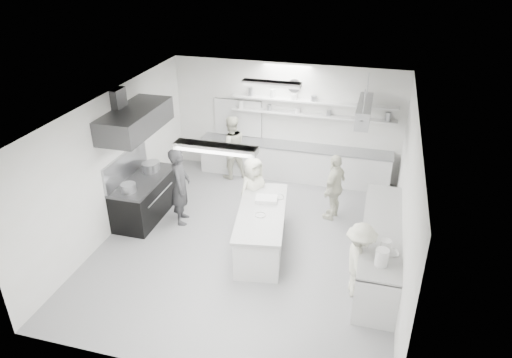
% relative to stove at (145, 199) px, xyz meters
% --- Properties ---
extents(floor, '(6.00, 7.00, 0.02)m').
position_rel_stove_xyz_m(floor, '(2.60, -0.40, -0.46)').
color(floor, gray).
rests_on(floor, ground).
extents(ceiling, '(6.00, 7.00, 0.02)m').
position_rel_stove_xyz_m(ceiling, '(2.60, -0.40, 2.56)').
color(ceiling, silver).
rests_on(ceiling, wall_back).
extents(wall_back, '(6.00, 0.04, 3.00)m').
position_rel_stove_xyz_m(wall_back, '(2.60, 3.10, 1.05)').
color(wall_back, silver).
rests_on(wall_back, floor).
extents(wall_front, '(6.00, 0.04, 3.00)m').
position_rel_stove_xyz_m(wall_front, '(2.60, -3.90, 1.05)').
color(wall_front, silver).
rests_on(wall_front, floor).
extents(wall_left, '(0.04, 7.00, 3.00)m').
position_rel_stove_xyz_m(wall_left, '(-0.40, -0.40, 1.05)').
color(wall_left, silver).
rests_on(wall_left, floor).
extents(wall_right, '(0.04, 7.00, 3.00)m').
position_rel_stove_xyz_m(wall_right, '(5.60, -0.40, 1.05)').
color(wall_right, silver).
rests_on(wall_right, floor).
extents(stove, '(0.80, 1.80, 0.90)m').
position_rel_stove_xyz_m(stove, '(0.00, 0.00, 0.00)').
color(stove, black).
rests_on(stove, floor).
extents(exhaust_hood, '(0.85, 2.00, 0.50)m').
position_rel_stove_xyz_m(exhaust_hood, '(0.00, -0.00, 1.90)').
color(exhaust_hood, '#3C3C3E').
rests_on(exhaust_hood, wall_left).
extents(back_counter, '(5.00, 0.60, 0.92)m').
position_rel_stove_xyz_m(back_counter, '(2.90, 2.80, 0.01)').
color(back_counter, silver).
rests_on(back_counter, floor).
extents(shelf_lower, '(4.20, 0.26, 0.04)m').
position_rel_stove_xyz_m(shelf_lower, '(3.30, 2.97, 1.30)').
color(shelf_lower, silver).
rests_on(shelf_lower, wall_back).
extents(shelf_upper, '(4.20, 0.26, 0.04)m').
position_rel_stove_xyz_m(shelf_upper, '(3.30, 2.97, 1.65)').
color(shelf_upper, silver).
rests_on(shelf_upper, wall_back).
extents(pass_through_window, '(1.30, 0.04, 1.00)m').
position_rel_stove_xyz_m(pass_through_window, '(1.30, 3.08, 1.00)').
color(pass_through_window, black).
rests_on(pass_through_window, wall_back).
extents(wall_clock, '(0.32, 0.05, 0.32)m').
position_rel_stove_xyz_m(wall_clock, '(2.80, 3.06, 2.00)').
color(wall_clock, white).
rests_on(wall_clock, wall_back).
extents(right_counter, '(0.74, 3.30, 0.94)m').
position_rel_stove_xyz_m(right_counter, '(5.25, -0.60, 0.02)').
color(right_counter, silver).
rests_on(right_counter, floor).
extents(pot_rack, '(0.30, 1.60, 0.40)m').
position_rel_stove_xyz_m(pot_rack, '(4.60, 2.00, 1.85)').
color(pot_rack, '#9A9CA1').
rests_on(pot_rack, ceiling).
extents(light_fixture_front, '(1.30, 0.25, 0.10)m').
position_rel_stove_xyz_m(light_fixture_front, '(2.60, -2.20, 2.49)').
color(light_fixture_front, silver).
rests_on(light_fixture_front, ceiling).
extents(light_fixture_rear, '(1.30, 0.25, 0.10)m').
position_rel_stove_xyz_m(light_fixture_rear, '(2.60, 1.40, 2.49)').
color(light_fixture_rear, silver).
rests_on(light_fixture_rear, ceiling).
extents(prep_island, '(1.20, 2.38, 0.84)m').
position_rel_stove_xyz_m(prep_island, '(2.89, -0.50, -0.03)').
color(prep_island, silver).
rests_on(prep_island, floor).
extents(stove_pot, '(0.36, 0.36, 0.26)m').
position_rel_stove_xyz_m(stove_pot, '(0.00, 0.40, 0.59)').
color(stove_pot, '#9A9CA1').
rests_on(stove_pot, stove).
extents(cook_stove, '(0.59, 0.74, 1.78)m').
position_rel_stove_xyz_m(cook_stove, '(0.90, 0.02, 0.44)').
color(cook_stove, '#2F2F32').
rests_on(cook_stove, floor).
extents(cook_back, '(1.05, 0.99, 1.71)m').
position_rel_stove_xyz_m(cook_back, '(1.29, 2.43, 0.41)').
color(cook_back, beige).
rests_on(cook_back, floor).
extents(cook_island_left, '(0.82, 0.90, 1.55)m').
position_rel_stove_xyz_m(cook_island_left, '(2.44, 0.46, 0.33)').
color(cook_island_left, beige).
rests_on(cook_island_left, floor).
extents(cook_island_right, '(0.66, 0.99, 1.57)m').
position_rel_stove_xyz_m(cook_island_right, '(4.16, 1.08, 0.33)').
color(cook_island_right, beige).
rests_on(cook_island_right, floor).
extents(cook_right, '(0.73, 1.04, 1.46)m').
position_rel_stove_xyz_m(cook_right, '(4.90, -1.43, 0.28)').
color(cook_right, beige).
rests_on(cook_right, floor).
extents(bowl_island_a, '(0.33, 0.33, 0.06)m').
position_rel_stove_xyz_m(bowl_island_a, '(3.09, 0.12, 0.42)').
color(bowl_island_a, '#9A9CA1').
rests_on(bowl_island_a, prep_island).
extents(bowl_island_b, '(0.23, 0.23, 0.07)m').
position_rel_stove_xyz_m(bowl_island_b, '(2.91, -0.69, 0.42)').
color(bowl_island_b, silver).
rests_on(bowl_island_b, prep_island).
extents(bowl_right, '(0.30, 0.30, 0.06)m').
position_rel_stove_xyz_m(bowl_right, '(5.40, -1.43, 0.52)').
color(bowl_right, silver).
rests_on(bowl_right, right_counter).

